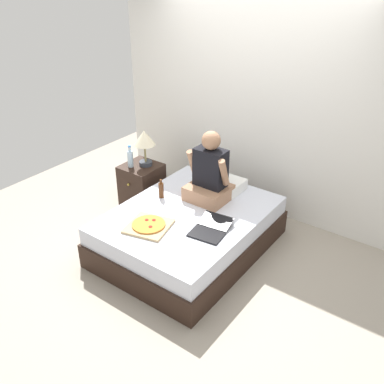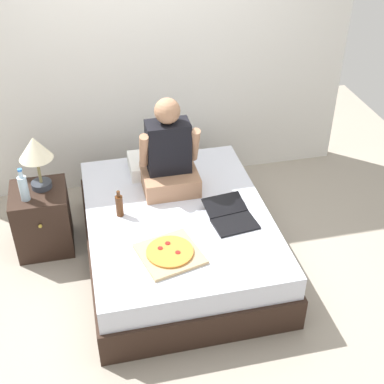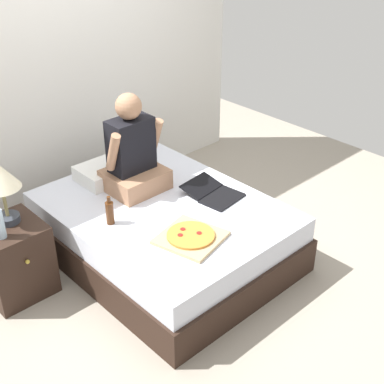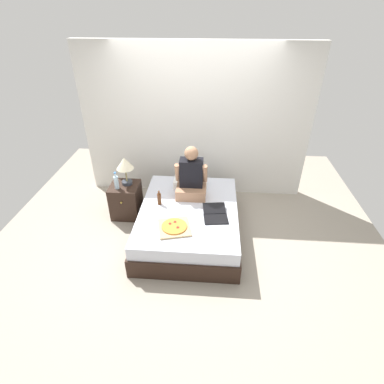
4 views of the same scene
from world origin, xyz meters
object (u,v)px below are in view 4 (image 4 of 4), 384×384
(lamp_on_left_nightstand, at_px, (125,165))
(pizza_box, at_px, (174,227))
(laptop, at_px, (215,215))
(person_seated, at_px, (191,178))
(water_bottle, at_px, (116,182))
(bed, at_px, (189,221))
(beer_bottle_on_bed, at_px, (159,199))
(nightstand_left, at_px, (126,200))

(lamp_on_left_nightstand, height_order, pizza_box, lamp_on_left_nightstand)
(laptop, relative_size, pizza_box, 0.93)
(person_seated, height_order, pizza_box, person_seated)
(pizza_box, bearing_deg, water_bottle, 141.25)
(laptop, bearing_deg, lamp_on_left_nightstand, 155.44)
(laptop, bearing_deg, bed, 155.54)
(person_seated, xyz_separation_m, beer_bottle_on_bed, (-0.44, -0.29, -0.20))
(nightstand_left, xyz_separation_m, person_seated, (1.05, -0.05, 0.48))
(bed, relative_size, water_bottle, 6.67)
(bed, bearing_deg, pizza_box, -107.88)
(nightstand_left, relative_size, water_bottle, 1.98)
(pizza_box, bearing_deg, bed, 72.12)
(nightstand_left, relative_size, pizza_box, 1.13)
(person_seated, distance_m, laptop, 0.70)
(person_seated, bearing_deg, water_bottle, -177.80)
(bed, distance_m, lamp_on_left_nightstand, 1.28)
(water_bottle, distance_m, pizza_box, 1.26)
(nightstand_left, height_order, person_seated, person_seated)
(nightstand_left, bearing_deg, bed, -21.42)
(nightstand_left, relative_size, laptop, 1.21)
(lamp_on_left_nightstand, bearing_deg, person_seated, -5.46)
(laptop, height_order, pizza_box, laptop)
(bed, relative_size, nightstand_left, 3.36)
(nightstand_left, bearing_deg, laptop, -22.24)
(water_bottle, height_order, beer_bottle_on_bed, water_bottle)
(bed, bearing_deg, water_bottle, 164.14)
(laptop, bearing_deg, person_seated, 124.72)
(pizza_box, bearing_deg, person_seated, 79.22)
(water_bottle, xyz_separation_m, beer_bottle_on_bed, (0.69, -0.25, -0.10))
(laptop, xyz_separation_m, pizza_box, (-0.53, -0.29, -0.00))
(water_bottle, height_order, person_seated, person_seated)
(bed, distance_m, laptop, 0.49)
(bed, height_order, laptop, laptop)
(nightstand_left, bearing_deg, water_bottle, -131.65)
(nightstand_left, bearing_deg, pizza_box, -44.28)
(lamp_on_left_nightstand, height_order, person_seated, person_seated)
(bed, relative_size, lamp_on_left_nightstand, 4.09)
(person_seated, bearing_deg, bed, -91.24)
(water_bottle, distance_m, beer_bottle_on_bed, 0.74)
(lamp_on_left_nightstand, bearing_deg, beer_bottle_on_bed, -34.25)
(pizza_box, xyz_separation_m, beer_bottle_on_bed, (-0.28, 0.53, 0.07))
(person_seated, xyz_separation_m, laptop, (0.37, -0.53, -0.27))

